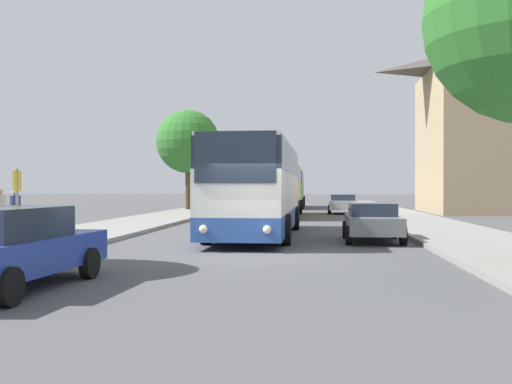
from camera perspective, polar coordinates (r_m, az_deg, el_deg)
name	(u,v)px	position (r m, az deg, el deg)	size (l,w,h in m)	color
ground_plane	(251,256)	(15.99, -0.51, -6.14)	(300.00, 300.00, 0.00)	#4C4C4F
bus_front	(257,187)	(22.44, 0.13, 0.44)	(2.99, 11.76, 3.43)	#2D519E
bus_middle	(277,189)	(37.88, 2.04, 0.33)	(3.03, 11.27, 3.29)	#2D2D2D
bus_rear	(289,188)	(53.69, 3.18, 0.35)	(2.75, 11.55, 3.27)	silver
parked_car_left_curb	(6,247)	(11.59, -22.74, -4.86)	(2.21, 4.77, 1.48)	#233D9E
parked_car_right_near	(372,221)	(20.66, 11.02, -2.72)	(1.95, 4.01, 1.30)	slate
parked_car_right_far	(343,203)	(42.21, 8.28, -1.08)	(2.19, 4.14, 1.34)	#B7B7BC
bus_stop_sign	(17,198)	(18.61, -21.79, -0.50)	(0.08, 0.45, 2.22)	gray
pedestrian_waiting_near	(15,213)	(21.81, -21.95, -1.89)	(0.36, 0.36, 1.61)	#23232D
pedestrian_waiting_far	(0,214)	(20.62, -23.24, -1.94)	(0.36, 0.36, 1.67)	#23232D
tree_left_far	(188,142)	(46.42, -6.51, 4.78)	(4.86, 4.86, 7.65)	#513D23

